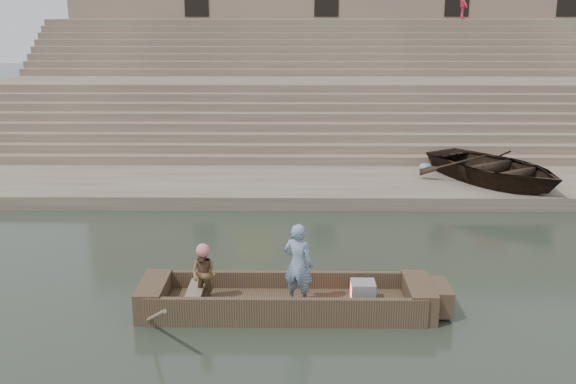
{
  "coord_description": "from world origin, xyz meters",
  "views": [
    {
      "loc": [
        -3.67,
        -11.51,
        5.59
      ],
      "look_at": [
        -3.84,
        3.13,
        1.4
      ],
      "focal_mm": 39.52,
      "sensor_mm": 36.0,
      "label": 1
    }
  ],
  "objects_px": {
    "rowing_man": "(204,274)",
    "television": "(362,292)",
    "standing_man": "(298,264)",
    "beached_rowboat": "(495,167)",
    "main_rowboat": "(286,306)",
    "pedestrian": "(464,2)"
  },
  "relations": [
    {
      "from": "rowing_man",
      "to": "television",
      "type": "distance_m",
      "value": 3.05
    },
    {
      "from": "main_rowboat",
      "to": "rowing_man",
      "type": "distance_m",
      "value": 1.7
    },
    {
      "from": "main_rowboat",
      "to": "standing_man",
      "type": "xyz_separation_m",
      "value": [
        0.23,
        -0.12,
        0.91
      ]
    },
    {
      "from": "standing_man",
      "to": "beached_rowboat",
      "type": "xyz_separation_m",
      "value": [
        6.17,
        8.26,
        -0.13
      ]
    },
    {
      "from": "beached_rowboat",
      "to": "rowing_man",
      "type": "bearing_deg",
      "value": -166.91
    },
    {
      "from": "rowing_man",
      "to": "television",
      "type": "relative_size",
      "value": 2.37
    },
    {
      "from": "beached_rowboat",
      "to": "pedestrian",
      "type": "xyz_separation_m",
      "value": [
        2.36,
        14.43,
        5.14
      ]
    },
    {
      "from": "main_rowboat",
      "to": "beached_rowboat",
      "type": "height_order",
      "value": "beached_rowboat"
    },
    {
      "from": "pedestrian",
      "to": "standing_man",
      "type": "bearing_deg",
      "value": 163.3
    },
    {
      "from": "television",
      "to": "pedestrian",
      "type": "xyz_separation_m",
      "value": [
        7.31,
        22.57,
        5.61
      ]
    },
    {
      "from": "beached_rowboat",
      "to": "pedestrian",
      "type": "height_order",
      "value": "pedestrian"
    },
    {
      "from": "main_rowboat",
      "to": "rowing_man",
      "type": "relative_size",
      "value": 4.59
    },
    {
      "from": "standing_man",
      "to": "rowing_man",
      "type": "height_order",
      "value": "standing_man"
    },
    {
      "from": "rowing_man",
      "to": "beached_rowboat",
      "type": "distance_m",
      "value": 11.4
    },
    {
      "from": "rowing_man",
      "to": "beached_rowboat",
      "type": "xyz_separation_m",
      "value": [
        7.97,
        8.14,
        0.13
      ]
    },
    {
      "from": "main_rowboat",
      "to": "television",
      "type": "relative_size",
      "value": 10.87
    },
    {
      "from": "television",
      "to": "pedestrian",
      "type": "distance_m",
      "value": 24.38
    },
    {
      "from": "pedestrian",
      "to": "television",
      "type": "bearing_deg",
      "value": 165.98
    },
    {
      "from": "rowing_man",
      "to": "pedestrian",
      "type": "bearing_deg",
      "value": 87.57
    },
    {
      "from": "beached_rowboat",
      "to": "pedestrian",
      "type": "bearing_deg",
      "value": 48.19
    },
    {
      "from": "rowing_man",
      "to": "main_rowboat",
      "type": "bearing_deg",
      "value": 22.07
    },
    {
      "from": "rowing_man",
      "to": "pedestrian",
      "type": "height_order",
      "value": "pedestrian"
    }
  ]
}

